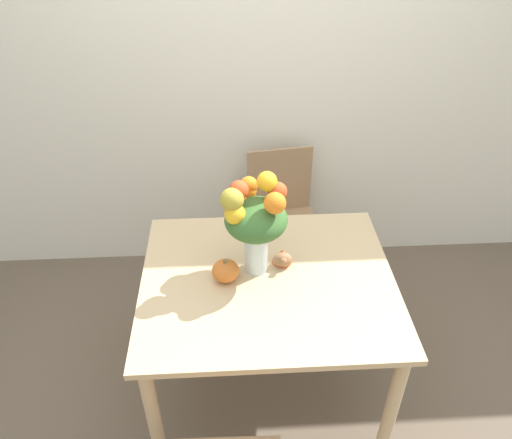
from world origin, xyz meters
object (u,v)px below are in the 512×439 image
dining_chair_near_window (283,219)px  pumpkin (225,271)px  flower_vase (254,218)px  turkey_figurine (282,258)px

dining_chair_near_window → pumpkin: bearing=-120.6°
flower_vase → pumpkin: 0.28m
pumpkin → turkey_figurine: size_ratio=0.99×
pumpkin → dining_chair_near_window: (0.35, 0.82, -0.33)m
flower_vase → turkey_figurine: size_ratio=3.86×
flower_vase → turkey_figurine: flower_vase is taller
flower_vase → pumpkin: bearing=-152.3°
flower_vase → turkey_figurine: bearing=8.2°
pumpkin → turkey_figurine: 0.28m
flower_vase → dining_chair_near_window: flower_vase is taller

